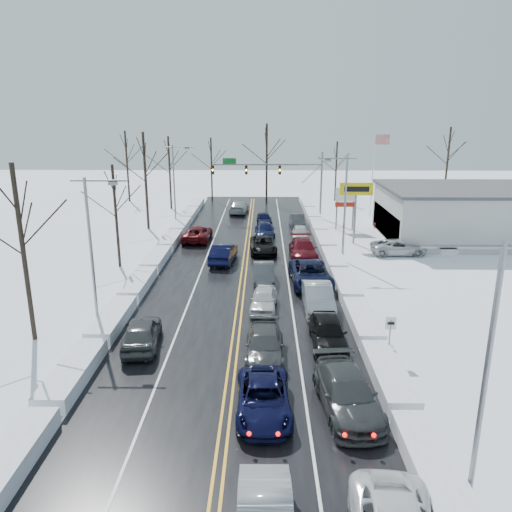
{
  "coord_description": "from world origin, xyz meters",
  "views": [
    {
      "loc": [
        1.57,
        -31.92,
        12.52
      ],
      "look_at": [
        1.05,
        2.67,
        2.5
      ],
      "focal_mm": 35.0,
      "sensor_mm": 36.0,
      "label": 1
    }
  ],
  "objects_px": {
    "tires_plus_sign": "(356,193)",
    "flagpole": "(374,168)",
    "dealership_building": "(485,213)",
    "traffic_signal_mast": "(279,173)",
    "oncoming_car_0": "(224,262)"
  },
  "relations": [
    {
      "from": "tires_plus_sign",
      "to": "flagpole",
      "type": "xyz_separation_m",
      "value": [
        4.67,
        14.01,
        0.93
      ]
    },
    {
      "from": "flagpole",
      "to": "dealership_building",
      "type": "relative_size",
      "value": 0.49
    },
    {
      "from": "traffic_signal_mast",
      "to": "dealership_building",
      "type": "height_order",
      "value": "traffic_signal_mast"
    },
    {
      "from": "traffic_signal_mast",
      "to": "flagpole",
      "type": "xyz_separation_m",
      "value": [
        11.72,
        2.01,
        0.45
      ]
    },
    {
      "from": "tires_plus_sign",
      "to": "dealership_building",
      "type": "xyz_separation_m",
      "value": [
        13.48,
        2.01,
        -2.34
      ]
    },
    {
      "from": "dealership_building",
      "to": "oncoming_car_0",
      "type": "xyz_separation_m",
      "value": [
        -25.83,
        -8.61,
        -2.66
      ]
    },
    {
      "from": "flagpole",
      "to": "oncoming_car_0",
      "type": "xyz_separation_m",
      "value": [
        -17.03,
        -20.61,
        -5.93
      ]
    },
    {
      "from": "tires_plus_sign",
      "to": "flagpole",
      "type": "bearing_deg",
      "value": 71.56
    },
    {
      "from": "traffic_signal_mast",
      "to": "oncoming_car_0",
      "type": "distance_m",
      "value": 20.1
    },
    {
      "from": "tires_plus_sign",
      "to": "traffic_signal_mast",
      "type": "bearing_deg",
      "value": 120.46
    },
    {
      "from": "traffic_signal_mast",
      "to": "tires_plus_sign",
      "type": "bearing_deg",
      "value": -59.54
    },
    {
      "from": "tires_plus_sign",
      "to": "flagpole",
      "type": "distance_m",
      "value": 14.79
    },
    {
      "from": "flagpole",
      "to": "dealership_building",
      "type": "distance_m",
      "value": 15.24
    },
    {
      "from": "tires_plus_sign",
      "to": "oncoming_car_0",
      "type": "bearing_deg",
      "value": -151.89
    },
    {
      "from": "flagpole",
      "to": "traffic_signal_mast",
      "type": "bearing_deg",
      "value": -170.27
    }
  ]
}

